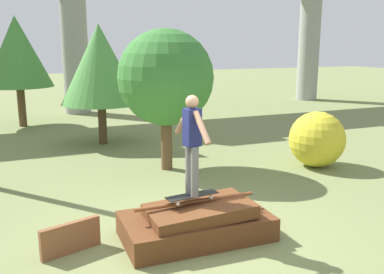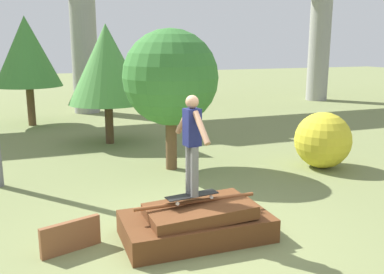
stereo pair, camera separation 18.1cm
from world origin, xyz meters
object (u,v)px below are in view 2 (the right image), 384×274
at_px(tree_mid_back, 171,78).
at_px(bush_yellow_flowering, 323,140).
at_px(tree_behind_left, 27,52).
at_px(tree_behind_right, 107,64).
at_px(skater, 192,139).
at_px(skateboard, 192,195).

bearing_deg(tree_mid_back, bush_yellow_flowering, -18.68).
bearing_deg(tree_mid_back, tree_behind_left, 113.38).
relative_size(tree_behind_left, tree_behind_right, 1.11).
bearing_deg(bush_yellow_flowering, skater, -149.72).
xyz_separation_m(tree_behind_right, tree_mid_back, (0.92, -3.25, -0.18)).
xyz_separation_m(tree_behind_left, tree_behind_right, (2.19, -3.94, -0.31)).
distance_m(skateboard, skater, 0.89).
height_order(skateboard, tree_behind_left, tree_behind_left).
relative_size(skateboard, bush_yellow_flowering, 0.63).
height_order(skateboard, tree_mid_back, tree_mid_back).
xyz_separation_m(tree_mid_back, bush_yellow_flowering, (3.48, -1.18, -1.51)).
xyz_separation_m(skateboard, skater, (0.00, 0.00, 0.89)).
height_order(tree_behind_left, tree_mid_back, tree_behind_left).
distance_m(skater, tree_behind_left, 11.19).
height_order(skater, tree_behind_right, tree_behind_right).
relative_size(skateboard, tree_mid_back, 0.26).
bearing_deg(skateboard, tree_behind_right, 90.50).
bearing_deg(tree_behind_left, bush_yellow_flowering, -51.79).
xyz_separation_m(skater, tree_behind_right, (-0.06, 6.97, 0.79)).
distance_m(skateboard, tree_mid_back, 4.09).
height_order(tree_behind_right, bush_yellow_flowering, tree_behind_right).
xyz_separation_m(skateboard, tree_behind_right, (-0.06, 6.97, 1.68)).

